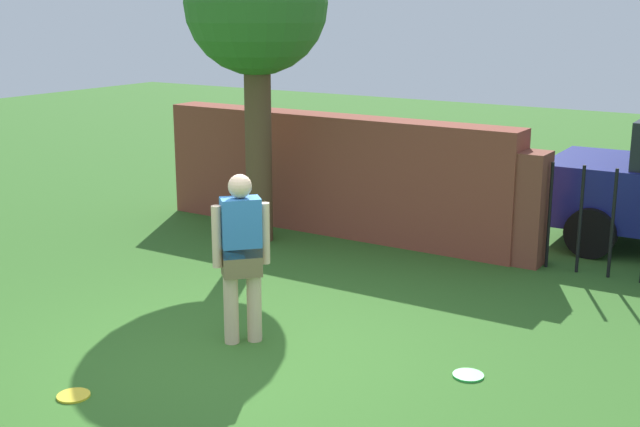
{
  "coord_description": "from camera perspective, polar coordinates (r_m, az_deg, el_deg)",
  "views": [
    {
      "loc": [
        4.47,
        -5.57,
        3.12
      ],
      "look_at": [
        -0.07,
        1.56,
        1.0
      ],
      "focal_mm": 47.11,
      "sensor_mm": 36.0,
      "label": 1
    }
  ],
  "objects": [
    {
      "name": "frisbee_green",
      "position": [
        7.47,
        10.03,
        -10.77
      ],
      "size": [
        0.27,
        0.27,
        0.02
      ],
      "primitive_type": "cylinder",
      "color": "green",
      "rests_on": "ground"
    },
    {
      "name": "ground_plane",
      "position": [
        7.79,
        -5.83,
        -9.6
      ],
      "size": [
        40.0,
        40.0,
        0.0
      ],
      "primitive_type": "plane",
      "color": "#336623"
    },
    {
      "name": "fence_gate",
      "position": [
        10.21,
        20.28,
        -0.53
      ],
      "size": [
        2.83,
        0.44,
        1.4
      ],
      "color": "brown",
      "rests_on": "ground"
    },
    {
      "name": "brick_wall",
      "position": [
        11.64,
        0.9,
        2.69
      ],
      "size": [
        5.37,
        0.5,
        1.65
      ],
      "primitive_type": "cube",
      "color": "brown",
      "rests_on": "ground"
    },
    {
      "name": "person",
      "position": [
        7.8,
        -5.36,
        -2.54
      ],
      "size": [
        0.41,
        0.42,
        1.62
      ],
      "rotation": [
        0.0,
        0.0,
        0.82
      ],
      "color": "beige",
      "rests_on": "ground"
    },
    {
      "name": "tree",
      "position": [
        11.01,
        -4.37,
        13.63
      ],
      "size": [
        1.84,
        1.84,
        4.05
      ],
      "color": "brown",
      "rests_on": "ground"
    },
    {
      "name": "frisbee_yellow",
      "position": [
        7.29,
        -16.4,
        -11.78
      ],
      "size": [
        0.27,
        0.27,
        0.02
      ],
      "primitive_type": "cylinder",
      "color": "yellow",
      "rests_on": "ground"
    }
  ]
}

